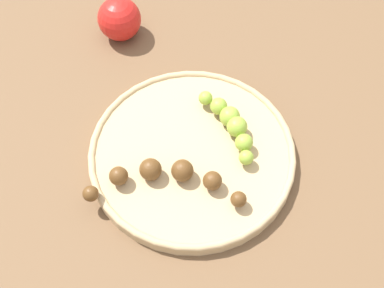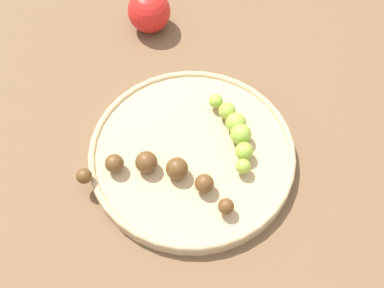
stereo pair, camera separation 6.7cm
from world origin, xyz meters
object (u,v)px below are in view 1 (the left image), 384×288
(banana_overripe, at_px, (166,177))
(banana_green, at_px, (232,124))
(fruit_bowl, at_px, (192,154))
(apple_red, at_px, (121,18))

(banana_overripe, distance_m, banana_green, 0.13)
(fruit_bowl, bearing_deg, apple_red, -90.62)
(fruit_bowl, height_order, banana_green, banana_green)
(banana_overripe, relative_size, apple_red, 2.65)
(banana_overripe, xyz_separation_m, apple_red, (-0.06, -0.30, 0.00))
(fruit_bowl, relative_size, banana_overripe, 1.54)
(fruit_bowl, xyz_separation_m, apple_red, (-0.00, -0.27, 0.02))
(fruit_bowl, relative_size, banana_green, 2.16)
(banana_overripe, height_order, apple_red, apple_red)
(banana_overripe, xyz_separation_m, banana_green, (-0.12, -0.04, -0.00))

